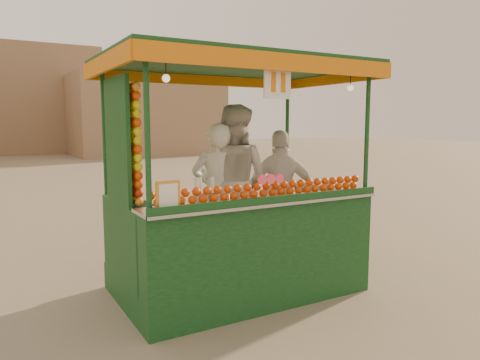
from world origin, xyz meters
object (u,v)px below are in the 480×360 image
juice_cart (235,220)px  vendor_middle (233,182)px  vendor_left (217,193)px  vendor_right (281,193)px

juice_cart → vendor_middle: 0.61m
vendor_left → vendor_right: 0.85m
juice_cart → vendor_right: juice_cart is taller
vendor_left → juice_cart: bearing=119.8°
juice_cart → vendor_left: (-0.05, 0.35, 0.28)m
vendor_right → vendor_middle: bearing=5.7°
vendor_left → vendor_right: bearing=-168.6°
juice_cart → vendor_middle: (0.21, 0.42, 0.39)m
vendor_left → vendor_middle: size_ratio=0.88×
juice_cart → vendor_left: size_ratio=1.77×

